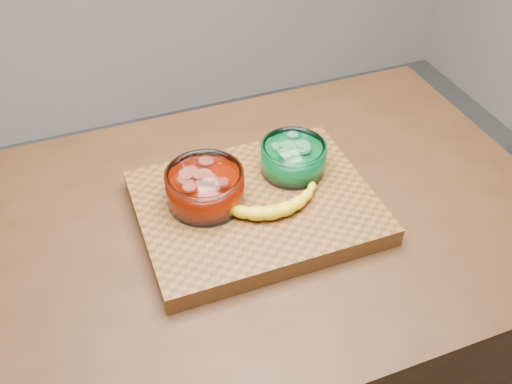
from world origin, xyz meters
name	(u,v)px	position (x,y,z in m)	size (l,w,h in m)	color
counter	(256,343)	(0.00, 0.00, 0.45)	(1.20, 0.80, 0.90)	#462815
cutting_board	(256,207)	(0.00, 0.00, 0.92)	(0.45, 0.35, 0.04)	brown
bowl_red	(205,188)	(-0.09, 0.03, 0.97)	(0.15, 0.15, 0.07)	white
bowl_green	(293,158)	(0.10, 0.06, 0.97)	(0.13, 0.13, 0.06)	white
banana	(269,201)	(0.02, -0.03, 0.96)	(0.24, 0.12, 0.03)	yellow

